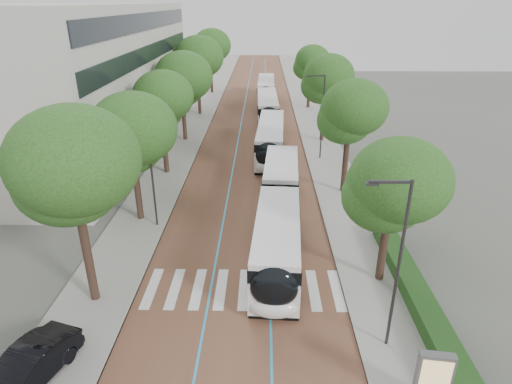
% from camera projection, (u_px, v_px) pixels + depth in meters
% --- Properties ---
extents(ground, '(160.00, 160.00, 0.00)m').
position_uv_depth(ground, '(239.00, 301.00, 22.19)').
color(ground, '#51544C').
rests_on(ground, ground).
extents(road, '(11.00, 140.00, 0.02)m').
position_uv_depth(road, '(255.00, 114.00, 58.68)').
color(road, brown).
rests_on(road, ground).
extents(sidewalk_left, '(4.00, 140.00, 0.12)m').
position_uv_depth(sidewalk_left, '(200.00, 114.00, 58.78)').
color(sidewalk_left, gray).
rests_on(sidewalk_left, ground).
extents(sidewalk_right, '(4.00, 140.00, 0.12)m').
position_uv_depth(sidewalk_right, '(309.00, 114.00, 58.55)').
color(sidewalk_right, gray).
rests_on(sidewalk_right, ground).
extents(kerb_left, '(0.20, 140.00, 0.14)m').
position_uv_depth(kerb_left, '(214.00, 114.00, 58.75)').
color(kerb_left, gray).
rests_on(kerb_left, ground).
extents(kerb_right, '(0.20, 140.00, 0.14)m').
position_uv_depth(kerb_right, '(295.00, 114.00, 58.58)').
color(kerb_right, gray).
rests_on(kerb_right, ground).
extents(zebra_crossing, '(10.55, 3.60, 0.01)m').
position_uv_depth(zebra_crossing, '(244.00, 289.00, 23.09)').
color(zebra_crossing, silver).
rests_on(zebra_crossing, ground).
extents(lane_line_left, '(0.12, 126.00, 0.01)m').
position_uv_depth(lane_line_left, '(243.00, 114.00, 58.70)').
color(lane_line_left, '#2996D0').
rests_on(lane_line_left, road).
extents(lane_line_right, '(0.12, 126.00, 0.01)m').
position_uv_depth(lane_line_right, '(266.00, 114.00, 58.66)').
color(lane_line_right, '#2996D0').
rests_on(lane_line_right, road).
extents(office_building, '(18.11, 40.00, 14.00)m').
position_uv_depth(office_building, '(68.00, 76.00, 45.17)').
color(office_building, '#B5B3A8').
rests_on(office_building, ground).
extents(hedge, '(1.20, 14.00, 0.80)m').
position_uv_depth(hedge, '(417.00, 295.00, 21.84)').
color(hedge, '#164017').
rests_on(hedge, sidewalk_right).
extents(streetlight_near, '(1.82, 0.20, 8.00)m').
position_uv_depth(streetlight_near, '(396.00, 254.00, 17.38)').
color(streetlight_near, '#2D2D30').
rests_on(streetlight_near, sidewalk_right).
extents(streetlight_far, '(1.82, 0.20, 8.00)m').
position_uv_depth(streetlight_far, '(321.00, 111.00, 40.19)').
color(streetlight_far, '#2D2D30').
rests_on(streetlight_far, sidewalk_right).
extents(lamp_post_left, '(0.14, 0.14, 8.00)m').
position_uv_depth(lamp_post_left, '(152.00, 171.00, 27.90)').
color(lamp_post_left, '#2D2D30').
rests_on(lamp_post_left, sidewalk_left).
extents(trees_left, '(6.41, 61.05, 9.73)m').
position_uv_depth(trees_left, '(180.00, 80.00, 44.47)').
color(trees_left, black).
rests_on(trees_left, ground).
extents(trees_right, '(5.33, 46.97, 8.79)m').
position_uv_depth(trees_right, '(334.00, 97.00, 39.31)').
color(trees_right, black).
rests_on(trees_right, ground).
extents(lead_bus, '(3.63, 18.51, 3.20)m').
position_uv_depth(lead_bus, '(279.00, 213.00, 27.76)').
color(lead_bus, black).
rests_on(lead_bus, ground).
extents(bus_queued_0, '(3.10, 12.50, 3.20)m').
position_uv_depth(bus_queued_0, '(271.00, 140.00, 42.27)').
color(bus_queued_0, white).
rests_on(bus_queued_0, ground).
extents(bus_queued_1, '(2.75, 12.44, 3.20)m').
position_uv_depth(bus_queued_1, '(267.00, 109.00, 54.57)').
color(bus_queued_1, white).
rests_on(bus_queued_1, ground).
extents(bus_queued_2, '(2.70, 12.43, 3.20)m').
position_uv_depth(bus_queued_2, '(266.00, 90.00, 66.29)').
color(bus_queued_2, white).
rests_on(bus_queued_2, ground).
extents(ad_panel, '(1.30, 0.56, 2.63)m').
position_uv_depth(ad_panel, '(433.00, 380.00, 15.71)').
color(ad_panel, '#59595B').
rests_on(ad_panel, sidewalk_right).
extents(parked_car, '(3.03, 5.04, 1.57)m').
position_uv_depth(parked_car, '(27.00, 369.00, 16.95)').
color(parked_car, black).
rests_on(parked_car, sidewalk_left).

